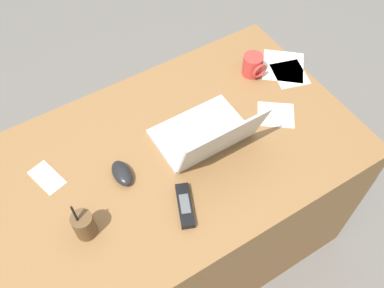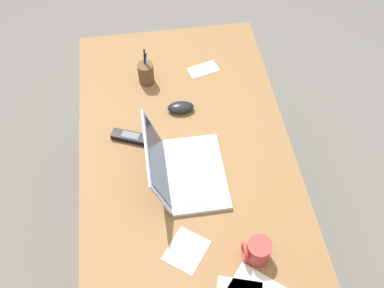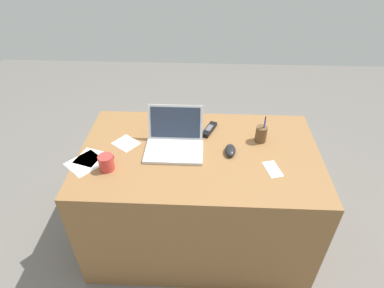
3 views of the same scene
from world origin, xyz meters
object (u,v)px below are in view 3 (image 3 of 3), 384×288
object	(u,v)px
computer_mouse	(230,150)
coffee_mug_white	(107,162)
pen_holder	(261,134)
cordless_phone	(209,129)
laptop	(174,142)

from	to	relation	value
computer_mouse	coffee_mug_white	distance (m)	0.69
computer_mouse	coffee_mug_white	world-z (taller)	coffee_mug_white
pen_holder	computer_mouse	bearing A→B (deg)	-146.08
computer_mouse	cordless_phone	size ratio (longest dim) A/B	0.68
coffee_mug_white	pen_holder	bearing A→B (deg)	18.70
laptop	coffee_mug_white	bearing A→B (deg)	-150.51
laptop	pen_holder	size ratio (longest dim) A/B	1.90
laptop	computer_mouse	xyz separation A→B (m)	(0.32, -0.03, -0.03)
coffee_mug_white	pen_holder	size ratio (longest dim) A/B	0.53
computer_mouse	coffee_mug_white	size ratio (longest dim) A/B	1.19
computer_mouse	cordless_phone	bearing A→B (deg)	121.24
pen_holder	cordless_phone	bearing A→B (deg)	163.95
coffee_mug_white	pen_holder	distance (m)	0.90
laptop	cordless_phone	size ratio (longest dim) A/B	2.07
laptop	cordless_phone	distance (m)	0.27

